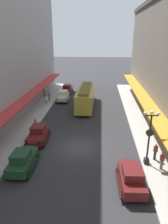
# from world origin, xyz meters

# --- Properties ---
(ground_plane) EXTENTS (200.00, 200.00, 0.00)m
(ground_plane) POSITION_xyz_m (0.00, 0.00, 0.00)
(ground_plane) COLOR #2D2D30
(sidewalk_left) EXTENTS (3.00, 60.00, 0.15)m
(sidewalk_left) POSITION_xyz_m (-7.50, 0.00, 0.07)
(sidewalk_left) COLOR #B7B5AD
(sidewalk_left) RESTS_ON ground
(sidewalk_right) EXTENTS (3.00, 60.00, 0.15)m
(sidewalk_right) POSITION_xyz_m (7.50, 0.00, 0.07)
(sidewalk_right) COLOR #B7B5AD
(sidewalk_right) RESTS_ON ground
(parked_car_0) EXTENTS (2.31, 4.32, 1.84)m
(parked_car_0) POSITION_xyz_m (-4.72, 21.43, 0.94)
(parked_car_0) COLOR #591919
(parked_car_0) RESTS_ON ground
(parked_car_1) EXTENTS (2.21, 4.29, 1.84)m
(parked_car_1) POSITION_xyz_m (-4.58, 16.47, 0.94)
(parked_car_1) COLOR beige
(parked_car_1) RESTS_ON ground
(parked_car_2) EXTENTS (2.17, 4.27, 1.84)m
(parked_car_2) POSITION_xyz_m (-4.59, -4.19, 0.94)
(parked_car_2) COLOR #193D23
(parked_car_2) RESTS_ON ground
(parked_car_3) EXTENTS (2.19, 4.28, 1.84)m
(parked_car_3) POSITION_xyz_m (-4.70, 0.96, 0.94)
(parked_car_3) COLOR #591919
(parked_car_3) RESTS_ON ground
(parked_car_4) EXTENTS (2.28, 4.31, 1.84)m
(parked_car_4) POSITION_xyz_m (4.61, -5.82, 0.94)
(parked_car_4) COLOR #591919
(parked_car_4) RESTS_ON ground
(streetcar) EXTENTS (2.61, 9.62, 3.46)m
(streetcar) POSITION_xyz_m (-0.32, 12.95, 1.90)
(streetcar) COLOR gold
(streetcar) RESTS_ON ground
(lamp_post_with_clock) EXTENTS (1.42, 0.44, 5.16)m
(lamp_post_with_clock) POSITION_xyz_m (6.40, -2.64, 2.99)
(lamp_post_with_clock) COLOR black
(lamp_post_with_clock) RESTS_ON sidewalk_right
(fire_hydrant) EXTENTS (0.24, 0.24, 0.82)m
(fire_hydrant) POSITION_xyz_m (-6.35, 5.23, 0.56)
(fire_hydrant) COLOR #B21E19
(fire_hydrant) RESTS_ON sidewalk_left
(pedestrian_0) EXTENTS (0.36, 0.28, 1.67)m
(pedestrian_0) POSITION_xyz_m (-8.47, 17.87, 1.01)
(pedestrian_0) COLOR #4C4238
(pedestrian_0) RESTS_ON sidewalk_left
(pedestrian_1) EXTENTS (0.36, 0.28, 1.67)m
(pedestrian_1) POSITION_xyz_m (-7.02, 13.67, 1.01)
(pedestrian_1) COLOR slate
(pedestrian_1) RESTS_ON sidewalk_left
(pedestrian_2) EXTENTS (0.36, 0.24, 1.64)m
(pedestrian_2) POSITION_xyz_m (7.30, -1.95, 0.99)
(pedestrian_2) COLOR #2D2D33
(pedestrian_2) RESTS_ON sidewalk_right
(pedestrian_3) EXTENTS (0.36, 0.24, 1.64)m
(pedestrian_3) POSITION_xyz_m (-6.98, 15.64, 0.99)
(pedestrian_3) COLOR slate
(pedestrian_3) RESTS_ON sidewalk_left
(pedestrian_4) EXTENTS (0.36, 0.28, 1.67)m
(pedestrian_4) POSITION_xyz_m (7.52, -3.43, 1.01)
(pedestrian_4) COLOR slate
(pedestrian_4) RESTS_ON sidewalk_right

